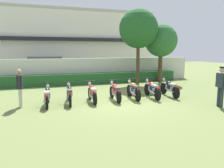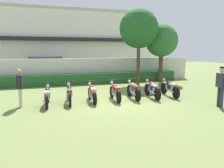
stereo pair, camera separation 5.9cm
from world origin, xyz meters
name	(u,v)px [view 1 (the left image)]	position (x,y,z in m)	size (l,w,h in m)	color
ground	(120,104)	(0.00, 0.00, 0.00)	(60.00, 60.00, 0.00)	olive
building	(67,42)	(0.00, 16.66, 3.34)	(18.42, 6.50, 6.68)	silver
compound_wall	(86,71)	(0.00, 7.03, 0.91)	(17.50, 0.30, 1.83)	silver
hedge_row	(88,79)	(0.00, 6.33, 0.39)	(14.00, 0.70, 0.77)	#235628
parked_car	(47,68)	(-2.63, 10.35, 0.94)	(4.51, 2.09, 1.89)	navy
tree_near_inspector	(138,29)	(3.50, 5.39, 3.92)	(2.77, 2.77, 5.33)	#4C3823
tree_far_side	(161,41)	(5.50, 5.60, 3.12)	(2.44, 2.44, 4.37)	#4C3823
motorcycle_in_row_0	(47,96)	(-3.13, 0.71, 0.44)	(0.60, 1.78, 0.94)	black
motorcycle_in_row_1	(69,94)	(-2.15, 0.83, 0.44)	(0.60, 1.93, 0.95)	black
motorcycle_in_row_2	(92,93)	(-1.09, 0.78, 0.44)	(0.60, 1.83, 0.95)	black
motorcycle_in_row_3	(115,91)	(0.04, 0.71, 0.45)	(0.60, 1.84, 0.96)	black
motorcycle_in_row_4	(133,90)	(1.03, 0.73, 0.45)	(0.60, 1.83, 0.97)	black
motorcycle_in_row_5	(152,89)	(2.04, 0.65, 0.45)	(0.60, 1.97, 0.97)	black
motorcycle_in_row_6	(170,88)	(3.12, 0.70, 0.45)	(0.60, 1.96, 0.97)	black
inspector_person	(20,85)	(-4.23, 0.84, 0.97)	(0.22, 0.67, 1.64)	beige
officer_0	(221,83)	(3.88, -1.96, 1.04)	(0.32, 0.67, 1.74)	#28333D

